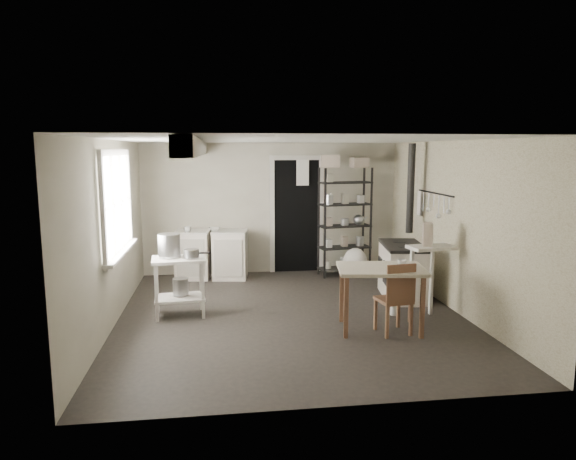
{
  "coord_description": "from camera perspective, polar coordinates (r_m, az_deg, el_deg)",
  "views": [
    {
      "loc": [
        -0.92,
        -6.51,
        2.17
      ],
      "look_at": [
        0.0,
        0.3,
        1.1
      ],
      "focal_mm": 32.0,
      "sensor_mm": 36.0,
      "label": 1
    }
  ],
  "objects": [
    {
      "name": "wall_right",
      "position": [
        7.31,
        18.09,
        0.39
      ],
      "size": [
        0.02,
        5.0,
        2.3
      ],
      "primitive_type": "cube",
      "color": "#B5AF9A",
      "rests_on": "ground"
    },
    {
      "name": "wallpaper_panel",
      "position": [
        7.31,
        18.02,
        0.39
      ],
      "size": [
        0.01,
        5.0,
        2.3
      ],
      "primitive_type": null,
      "color": "#BEB89A",
      "rests_on": "wall_right"
    },
    {
      "name": "counter_cup",
      "position": [
        8.63,
        -11.13,
        0.68
      ],
      "size": [
        0.15,
        0.15,
        0.1
      ],
      "primitive_type": "imported",
      "rotation": [
        0.0,
        0.0,
        -0.32
      ],
      "color": "silver",
      "rests_on": "base_cabinets"
    },
    {
      "name": "wall_front",
      "position": [
        4.24,
        5.11,
        -5.12
      ],
      "size": [
        4.5,
        0.02,
        2.3
      ],
      "primitive_type": "cube",
      "color": "#B5AF9A",
      "rests_on": "ground"
    },
    {
      "name": "table_cup",
      "position": [
        6.28,
        12.52,
        -3.87
      ],
      "size": [
        0.13,
        0.13,
        0.1
      ],
      "primitive_type": "imported",
      "rotation": [
        0.0,
        0.0,
        0.29
      ],
      "color": "silver",
      "rests_on": "work_table"
    },
    {
      "name": "stove",
      "position": [
        7.8,
        12.59,
        -4.18
      ],
      "size": [
        0.71,
        1.09,
        0.8
      ],
      "primitive_type": null,
      "rotation": [
        0.0,
        0.0,
        -0.15
      ],
      "color": "silver",
      "rests_on": "ground"
    },
    {
      "name": "floor_crock",
      "position": [
        7.05,
        11.73,
        -8.63
      ],
      "size": [
        0.13,
        0.13,
        0.14
      ],
      "primitive_type": "cylinder",
      "rotation": [
        0.0,
        0.0,
        -0.2
      ],
      "color": "silver",
      "rests_on": "ground"
    },
    {
      "name": "flour_sack",
      "position": [
        8.94,
        7.46,
        -3.69
      ],
      "size": [
        0.46,
        0.41,
        0.51
      ],
      "primitive_type": "ellipsoid",
      "rotation": [
        0.0,
        0.0,
        -0.12
      ],
      "color": "white",
      "rests_on": "ground"
    },
    {
      "name": "chair",
      "position": [
        6.27,
        11.66,
        -6.93
      ],
      "size": [
        0.41,
        0.43,
        0.88
      ],
      "primitive_type": null,
      "rotation": [
        0.0,
        0.0,
        0.15
      ],
      "color": "brown",
      "rests_on": "ground"
    },
    {
      "name": "stovepipe",
      "position": [
        8.09,
        13.48,
        4.5
      ],
      "size": [
        0.14,
        0.14,
        1.53
      ],
      "primitive_type": null,
      "rotation": [
        0.0,
        0.0,
        0.25
      ],
      "color": "black",
      "rests_on": "stove"
    },
    {
      "name": "wall_back",
      "position": [
        9.11,
        -1.86,
        2.42
      ],
      "size": [
        4.5,
        0.02,
        2.3
      ],
      "primitive_type": "cube",
      "color": "#B5AF9A",
      "rests_on": "ground"
    },
    {
      "name": "shelf_jar",
      "position": [
        8.85,
        4.75,
        3.65
      ],
      "size": [
        0.11,
        0.11,
        0.2
      ],
      "primitive_type": "imported",
      "rotation": [
        0.0,
        0.0,
        -0.25
      ],
      "color": "silver",
      "rests_on": "shelf_rack"
    },
    {
      "name": "mixing_bowl",
      "position": [
        8.77,
        -8.2,
        0.78
      ],
      "size": [
        0.27,
        0.27,
        0.06
      ],
      "primitive_type": "imported",
      "rotation": [
        0.0,
        0.0,
        -0.02
      ],
      "color": "silver",
      "rests_on": "base_cabinets"
    },
    {
      "name": "shelf_rack",
      "position": [
        8.95,
        6.32,
        0.97
      ],
      "size": [
        0.93,
        0.48,
        1.88
      ],
      "primitive_type": null,
      "rotation": [
        0.0,
        0.0,
        0.16
      ],
      "color": "black",
      "rests_on": "ground"
    },
    {
      "name": "utensil_rail",
      "position": [
        7.78,
        15.92,
        3.95
      ],
      "size": [
        0.06,
        1.2,
        0.44
      ],
      "primitive_type": null,
      "color": "#A9A9AB",
      "rests_on": "wall_right"
    },
    {
      "name": "prep_table",
      "position": [
        6.94,
        -11.97,
        -6.12
      ],
      "size": [
        0.73,
        0.55,
        0.78
      ],
      "primitive_type": null,
      "rotation": [
        0.0,
        0.0,
        0.09
      ],
      "color": "beige",
      "rests_on": "ground"
    },
    {
      "name": "side_ledge",
      "position": [
        7.08,
        15.5,
        -5.69
      ],
      "size": [
        0.65,
        0.42,
        0.93
      ],
      "primitive_type": null,
      "rotation": [
        0.0,
        0.0,
        0.17
      ],
      "color": "beige",
      "rests_on": "ground"
    },
    {
      "name": "oats_box",
      "position": [
        6.96,
        15.23,
        -1.06
      ],
      "size": [
        0.18,
        0.23,
        0.3
      ],
      "primitive_type": "cube",
      "rotation": [
        0.0,
        0.0,
        -0.32
      ],
      "color": "#C0B09B",
      "rests_on": "side_ledge"
    },
    {
      "name": "stockpot",
      "position": [
        6.87,
        -13.07,
        -1.69
      ],
      "size": [
        0.32,
        0.32,
        0.31
      ],
      "primitive_type": "cylinder",
      "rotation": [
        0.0,
        0.0,
        0.13
      ],
      "color": "#A9A9AB",
      "rests_on": "prep_table"
    },
    {
      "name": "bucket",
      "position": [
        6.98,
        -11.83,
        -6.16
      ],
      "size": [
        0.23,
        0.23,
        0.22
      ],
      "primitive_type": "cylinder",
      "rotation": [
        0.0,
        0.0,
        0.12
      ],
      "color": "#A9A9AB",
      "rests_on": "prep_table"
    },
    {
      "name": "work_table",
      "position": [
        6.38,
        10.2,
        -7.6
      ],
      "size": [
        1.12,
        0.86,
        0.78
      ],
      "primitive_type": null,
      "rotation": [
        0.0,
        0.0,
        -0.14
      ],
      "color": "beige",
      "rests_on": "ground"
    },
    {
      "name": "saucepan",
      "position": [
        6.76,
        -10.68,
        -2.56
      ],
      "size": [
        0.23,
        0.23,
        0.11
      ],
      "primitive_type": "cylinder",
      "rotation": [
        0.0,
        0.0,
        -0.17
      ],
      "color": "#A9A9AB",
      "rests_on": "prep_table"
    },
    {
      "name": "storage_box_b",
      "position": [
        8.88,
        7.92,
        7.61
      ],
      "size": [
        0.29,
        0.27,
        0.17
      ],
      "primitive_type": "cube",
      "rotation": [
        0.0,
        0.0,
        0.08
      ],
      "color": "#C0B09B",
      "rests_on": "shelf_rack"
    },
    {
      "name": "ceiling_beam",
      "position": [
        6.51,
        -10.29,
        8.98
      ],
      "size": [
        0.18,
        5.0,
        0.18
      ],
      "primitive_type": null,
      "color": "beige",
      "rests_on": "ceiling"
    },
    {
      "name": "wall_left",
      "position": [
        6.72,
        -19.02,
        -0.37
      ],
      "size": [
        0.02,
        5.0,
        2.3
      ],
      "primitive_type": "cube",
      "color": "#B5AF9A",
      "rests_on": "ground"
    },
    {
      "name": "base_cabinets",
      "position": [
        8.85,
        -8.48,
        -2.38
      ],
      "size": [
        1.32,
        0.71,
        0.83
      ],
      "primitive_type": null,
      "rotation": [
        0.0,
        0.0,
        -0.14
      ],
      "color": "silver",
      "rests_on": "ground"
    },
    {
      "name": "storage_box_a",
      "position": [
        8.84,
        4.71,
        7.79
      ],
      "size": [
        0.35,
        0.31,
        0.21
      ],
      "primitive_type": "cube",
      "rotation": [
        0.0,
        0.0,
        -0.15
      ],
      "color": "#C0B09B",
      "rests_on": "shelf_rack"
    },
    {
      "name": "ceiling",
      "position": [
        6.57,
        0.36,
        9.99
      ],
      "size": [
        5.0,
        5.0,
        0.0
      ],
      "primitive_type": "plane",
      "rotation": [
        3.14,
        0.0,
        0.0
      ],
      "color": "silver",
      "rests_on": "wall_back"
    },
    {
      "name": "doorway",
      "position": [
        9.16,
        0.97,
        1.51
      ],
      "size": [
        0.96,
        0.1,
        2.08
      ],
      "primitive_type": null,
      "color": "beige",
      "rests_on": "ground"
    },
    {
      "name": "window",
      "position": [
        6.86,
        -18.6,
        2.79
      ],
      "size": [
        0.12,
        1.76,
        1.28
      ],
      "primitive_type": null,
      "color": "beige",
      "rests_on": "wall_left"
    },
    {
      "name": "floor",
      "position": [
        6.92,
        0.34,
        -9.42
      ],
      "size": [
        5.0,
        5.0,
        0.0
      ],
      "primitive_type": "plane",
      "color": "black",
      "rests_on": "ground"
    }
  ]
}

